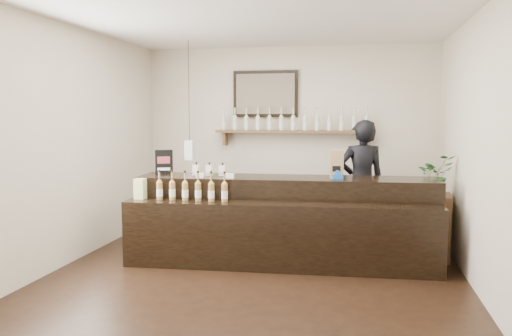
% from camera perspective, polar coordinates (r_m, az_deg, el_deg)
% --- Properties ---
extents(ground, '(5.00, 5.00, 0.00)m').
position_cam_1_polar(ground, '(5.62, -0.05, -12.06)').
color(ground, black).
rests_on(ground, ground).
extents(room_shell, '(5.00, 5.00, 5.00)m').
position_cam_1_polar(room_shell, '(5.34, -0.05, 5.57)').
color(room_shell, beige).
rests_on(room_shell, ground).
extents(back_wall_decor, '(2.66, 0.96, 1.69)m').
position_cam_1_polar(back_wall_decor, '(7.71, 2.47, 6.07)').
color(back_wall_decor, brown).
rests_on(back_wall_decor, ground).
extents(counter, '(3.62, 1.17, 1.17)m').
position_cam_1_polar(counter, '(6.00, 3.10, -6.25)').
color(counter, black).
rests_on(counter, ground).
extents(promo_sign, '(0.20, 0.12, 0.31)m').
position_cam_1_polar(promo_sign, '(6.43, -10.47, 0.67)').
color(promo_sign, black).
rests_on(promo_sign, counter).
extents(paper_bag, '(0.16, 0.13, 0.34)m').
position_cam_1_polar(paper_bag, '(5.97, 9.22, 0.43)').
color(paper_bag, '#A27D4E').
rests_on(paper_bag, counter).
extents(tape_dispenser, '(0.13, 0.06, 0.10)m').
position_cam_1_polar(tape_dispenser, '(5.91, 9.31, -0.88)').
color(tape_dispenser, blue).
rests_on(tape_dispenser, counter).
extents(side_cabinet, '(0.45, 0.58, 0.79)m').
position_cam_1_polar(side_cabinet, '(6.52, 19.56, -6.27)').
color(side_cabinet, brown).
rests_on(side_cabinet, ground).
extents(potted_plant, '(0.57, 0.54, 0.48)m').
position_cam_1_polar(potted_plant, '(6.42, 19.76, -0.70)').
color(potted_plant, '#295F26').
rests_on(potted_plant, side_cabinet).
extents(shopkeeper, '(0.79, 0.62, 1.91)m').
position_cam_1_polar(shopkeeper, '(6.83, 11.97, -0.75)').
color(shopkeeper, black).
rests_on(shopkeeper, ground).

